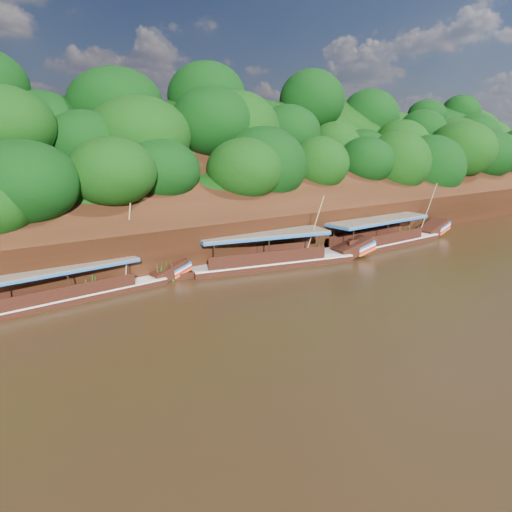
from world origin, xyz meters
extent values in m
plane|color=black|center=(0.00, 0.00, 0.00)|extent=(160.00, 160.00, 0.00)
cube|color=black|center=(0.00, 16.00, 3.50)|extent=(120.00, 16.12, 13.64)
cube|color=black|center=(0.00, 26.00, 0.00)|extent=(120.00, 24.00, 12.00)
ellipsoid|color=#0B420E|center=(-6.00, 15.00, 3.50)|extent=(18.00, 8.00, 6.40)
ellipsoid|color=#0B420E|center=(0.00, 23.00, 9.20)|extent=(24.00, 11.00, 8.40)
ellipsoid|color=#0B420E|center=(24.00, 14.50, 3.40)|extent=(18.00, 8.00, 6.00)
ellipsoid|color=#0B420E|center=(34.00, 22.00, 8.80)|extent=(22.00, 10.00, 8.00)
cube|color=black|center=(13.40, 7.50, 0.00)|extent=(13.74, 2.85, 0.96)
cube|color=silver|center=(13.40, 7.50, 0.46)|extent=(13.74, 2.92, 0.11)
cube|color=black|center=(21.08, 7.79, 0.75)|extent=(3.28, 1.88, 1.86)
cube|color=#1957A8|center=(21.93, 7.82, 1.07)|extent=(1.74, 1.89, 0.69)
cube|color=red|center=(21.93, 7.82, 0.70)|extent=(1.74, 1.89, 0.69)
cube|color=brown|center=(12.55, 7.47, 2.57)|extent=(10.79, 3.10, 0.13)
cube|color=#1957A8|center=(12.55, 7.47, 2.44)|extent=(10.79, 3.10, 0.19)
cylinder|color=tan|center=(19.29, 7.19, 3.06)|extent=(0.85, 1.97, 4.78)
cube|color=black|center=(1.14, 7.93, 0.00)|extent=(13.17, 5.10, 0.97)
cube|color=silver|center=(1.14, 7.93, 0.46)|extent=(13.19, 5.17, 0.11)
cube|color=black|center=(8.26, 6.36, 0.76)|extent=(3.38, 2.40, 1.83)
cube|color=#1957A8|center=(9.05, 6.19, 1.08)|extent=(1.95, 2.15, 0.67)
cube|color=red|center=(9.05, 6.19, 0.71)|extent=(1.95, 2.15, 0.67)
cube|color=brown|center=(0.35, 8.10, 2.60)|extent=(10.50, 4.84, 0.13)
cube|color=#1957A8|center=(0.35, 8.10, 2.47)|extent=(10.50, 4.84, 0.19)
cylinder|color=tan|center=(4.17, 6.60, 3.01)|extent=(0.23, 1.78, 4.78)
cube|color=black|center=(-13.39, 8.82, 0.00)|extent=(11.79, 3.01, 0.80)
cube|color=silver|center=(-13.39, 8.82, 0.38)|extent=(11.80, 3.07, 0.09)
cube|color=black|center=(-6.85, 9.43, 0.62)|extent=(2.86, 1.70, 1.57)
cube|color=#1957A8|center=(-6.13, 9.50, 0.88)|extent=(1.56, 1.64, 0.59)
cube|color=red|center=(-6.13, 9.50, 0.58)|extent=(1.56, 1.64, 0.59)
cube|color=brown|center=(-14.11, 8.76, 2.13)|extent=(9.30, 3.07, 0.11)
cube|color=#1957A8|center=(-14.11, 8.76, 2.02)|extent=(9.30, 3.07, 0.16)
cylinder|color=tan|center=(-9.85, 8.97, 3.02)|extent=(1.21, 1.25, 5.01)
cone|color=#195A16|center=(-12.25, 9.77, 0.96)|extent=(1.50, 1.50, 1.91)
cone|color=#195A16|center=(-7.18, 9.01, 0.75)|extent=(1.50, 1.50, 1.49)
cone|color=#195A16|center=(1.55, 9.84, 0.93)|extent=(1.50, 1.50, 1.86)
cone|color=#195A16|center=(7.94, 9.99, 1.06)|extent=(1.50, 1.50, 2.12)
cone|color=#195A16|center=(12.57, 9.35, 0.88)|extent=(1.50, 1.50, 1.76)
cone|color=#195A16|center=(18.98, 9.89, 0.92)|extent=(1.50, 1.50, 1.84)
camera|label=1|loc=(-21.58, -21.15, 9.82)|focal=35.00mm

